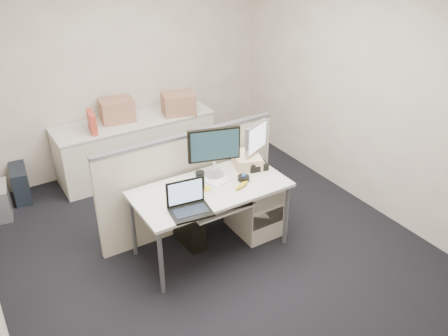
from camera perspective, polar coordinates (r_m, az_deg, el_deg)
floor at (r=4.98m, az=-1.52°, el=-9.62°), size 4.00×4.50×0.01m
wall_back at (r=6.20m, az=-12.51°, el=11.91°), size 4.00×0.02×2.70m
wall_front at (r=2.84m, az=22.24°, el=-11.66°), size 4.00×0.02×2.70m
wall_right at (r=5.47m, az=16.88°, el=9.07°), size 0.02×4.50×2.70m
desk at (r=4.59m, az=-1.63°, el=-3.08°), size 1.50×0.75×0.73m
keyboard_tray at (r=4.49m, az=-0.46°, el=-4.60°), size 0.62×0.32×0.02m
drawer_pedestal at (r=5.06m, az=3.53°, el=-4.34°), size 0.40×0.55×0.65m
cubicle_partition at (r=4.99m, az=-4.20°, el=-1.88°), size 2.00×0.06×1.10m
back_counter at (r=6.28m, az=-10.53°, el=2.58°), size 2.00×0.60×0.72m
monitor_main at (r=4.63m, az=-1.21°, el=1.85°), size 0.55×0.34×0.52m
monitor_small at (r=4.89m, az=3.84°, el=2.87°), size 0.41×0.31×0.44m
laptop at (r=4.13m, az=-4.05°, el=-3.89°), size 0.39×0.31×0.27m
trackball at (r=4.67m, az=2.37°, el=-1.24°), size 0.16×0.16×0.05m
desk_phone at (r=4.88m, az=3.96°, el=0.29°), size 0.23×0.20×0.06m
paper_stack at (r=4.69m, az=-1.21°, el=-1.30°), size 0.29×0.33×0.01m
sticky_pad at (r=4.53m, az=-2.19°, el=-2.49°), size 0.09×0.09×0.01m
travel_mug at (r=4.48m, az=-2.89°, el=-1.63°), size 0.10×0.10×0.18m
banana at (r=4.56m, az=2.14°, el=-2.10°), size 0.19×0.11×0.04m
cellphone at (r=4.53m, az=-3.60°, el=-2.55°), size 0.09×0.11×0.01m
manila_folders at (r=4.92m, az=2.76°, el=0.98°), size 0.36×0.40×0.13m
keyboard at (r=4.47m, az=0.36°, el=-4.40°), size 0.48×0.25×0.03m
pc_tower_desk at (r=4.95m, az=-4.25°, el=-7.17°), size 0.19×0.42×0.38m
pc_tower_spare_dark at (r=6.15m, az=-23.29°, el=-1.70°), size 0.23×0.46×0.41m
pc_tower_spare_silver at (r=5.92m, az=-25.13°, el=-3.55°), size 0.22×0.42×0.38m
cardboard_box_left at (r=6.08m, az=-12.74°, el=6.74°), size 0.44×0.36×0.30m
cardboard_box_right at (r=6.18m, az=-5.50°, el=7.66°), size 0.46×0.40×0.29m
red_binder at (r=5.84m, az=-15.58°, el=5.24°), size 0.11×0.29×0.27m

